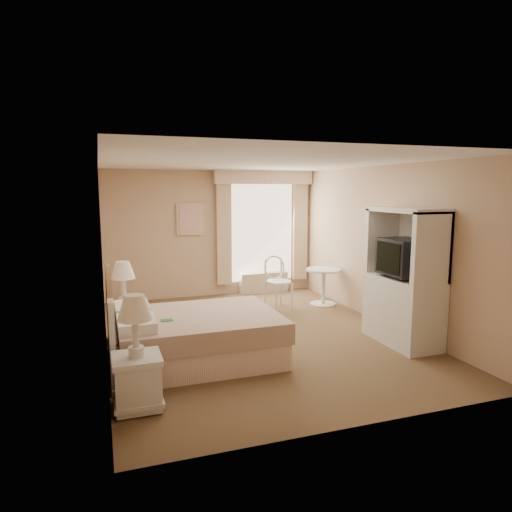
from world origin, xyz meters
name	(u,v)px	position (x,y,z in m)	size (l,w,h in m)	color
room	(257,251)	(0.00, 0.00, 1.25)	(4.21, 5.51, 2.51)	brown
window	(263,228)	(1.05, 2.65, 1.34)	(2.05, 0.22, 2.51)	white
framed_art	(190,219)	(-0.45, 2.71, 1.55)	(0.52, 0.04, 0.62)	#D0B680
bed	(189,335)	(-1.13, -0.66, 0.33)	(2.06, 1.54, 1.37)	#E1A692
nightstand_near	(137,367)	(-1.84, -1.75, 0.42)	(0.46, 0.46, 1.12)	silver
nightstand_far	(125,311)	(-1.84, 0.41, 0.42)	(0.46, 0.46, 1.11)	silver
round_table	(323,281)	(1.75, 1.31, 0.45)	(0.64, 0.64, 0.68)	silver
cafe_chair	(277,277)	(0.88, 1.46, 0.54)	(0.54, 0.54, 0.94)	silver
armoire	(404,288)	(1.81, -0.95, 0.78)	(0.57, 1.13, 1.88)	silver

